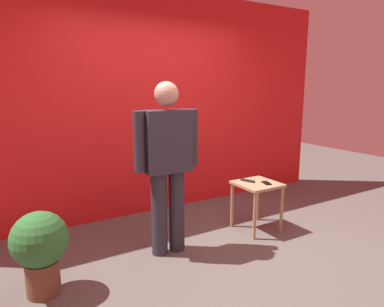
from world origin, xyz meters
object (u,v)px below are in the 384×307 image
object	(u,v)px
potted_plant	(40,246)
tv_remote	(248,181)
cell_phone	(266,183)
standing_person	(167,160)
side_table	(257,191)

from	to	relation	value
potted_plant	tv_remote	bearing A→B (deg)	5.01
cell_phone	tv_remote	world-z (taller)	tv_remote
tv_remote	potted_plant	bearing A→B (deg)	164.53
cell_phone	tv_remote	distance (m)	0.22
tv_remote	potted_plant	xyz separation A→B (m)	(-2.25, -0.20, -0.16)
tv_remote	standing_person	bearing A→B (deg)	163.04
cell_phone	potted_plant	size ratio (longest dim) A/B	0.21
cell_phone	potted_plant	xyz separation A→B (m)	(-2.38, -0.02, -0.15)
cell_phone	tv_remote	bearing A→B (deg)	144.85
standing_person	side_table	distance (m)	1.22
side_table	tv_remote	size ratio (longest dim) A/B	3.27
side_table	cell_phone	bearing A→B (deg)	-47.33
side_table	cell_phone	xyz separation A→B (m)	(0.07, -0.07, 0.10)
side_table	potted_plant	xyz separation A→B (m)	(-2.31, -0.10, -0.05)
tv_remote	potted_plant	world-z (taller)	potted_plant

